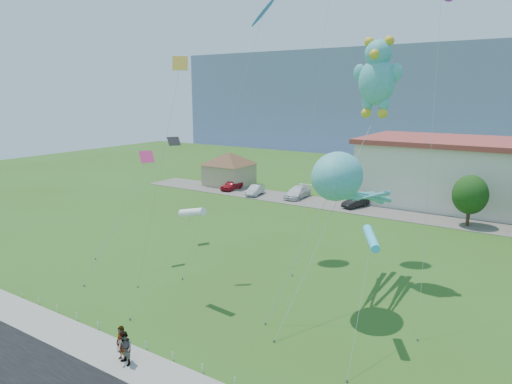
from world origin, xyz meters
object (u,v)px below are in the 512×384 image
pedestrian_right (125,349)px  teddy_bear_kite (377,75)px  pedestrian_left (121,343)px  parked_car_red (232,185)px  parked_car_silver (255,190)px  parked_car_white (298,192)px  pavilion (229,166)px  octopus_kite (345,185)px  parked_car_black (356,202)px

pedestrian_right → teddy_bear_kite: teddy_bear_kite is taller
pedestrian_left → pedestrian_right: 0.54m
parked_car_red → parked_car_silver: bearing=-13.0°
parked_car_red → parked_car_silver: (4.73, -1.04, -0.03)m
parked_car_white → pavilion: bearing=169.5°
pavilion → pedestrian_right: bearing=-60.4°
pedestrian_right → parked_car_white: 40.29m
parked_car_white → parked_car_silver: bearing=-165.3°
parked_car_red → octopus_kite: (27.35, -25.40, 7.28)m
pedestrian_right → pedestrian_left: bearing=169.2°
pavilion → pedestrian_right: (23.34, -41.01, -2.01)m
parked_car_silver → parked_car_black: parked_car_silver is taller
parked_car_white → parked_car_red: bearing=-178.0°
parked_car_black → teddy_bear_kite: bearing=-48.7°
teddy_bear_kite → parked_car_silver: bearing=139.7°
pedestrian_left → parked_car_silver: pedestrian_left is taller
parked_car_white → teddy_bear_kite: (16.88, -20.74, 14.15)m
parked_car_black → octopus_kite: 27.65m
pedestrian_left → pavilion: bearing=123.3°
parked_car_red → parked_car_silver: size_ratio=1.01×
pedestrian_right → parked_car_black: 38.23m
octopus_kite → teddy_bear_kite: bearing=90.5°
pedestrian_left → pedestrian_right: pedestrian_left is taller
pavilion → parked_car_silver: (7.10, -3.73, -2.30)m
parked_car_red → pavilion: bearing=130.9°
pedestrian_right → parked_car_red: size_ratio=0.45×
parked_car_silver → parked_car_black: size_ratio=1.04×
pedestrian_left → parked_car_white: 39.96m
parked_car_silver → parked_car_white: bearing=5.0°
parked_car_black → parked_car_red: bearing=-162.1°
pavilion → teddy_bear_kite: 39.32m
octopus_kite → teddy_bear_kite: (-0.05, 5.23, 6.93)m
pedestrian_left → teddy_bear_kite: size_ratio=0.11×
parked_car_black → teddy_bear_kite: (8.50, -20.03, 14.27)m
pedestrian_right → octopus_kite: 16.04m
pedestrian_left → teddy_bear_kite: 23.71m
pavilion → parked_car_red: (2.38, -2.69, -2.27)m
pavilion → parked_car_black: (21.19, -2.84, -2.32)m
pedestrian_left → teddy_bear_kite: (6.84, 17.94, 13.92)m
pedestrian_left → octopus_kite: bearing=65.6°
pedestrian_left → parked_car_red: size_ratio=0.46×
pedestrian_right → parked_car_white: (-10.53, 38.89, -0.20)m
parked_car_silver → teddy_bear_kite: bearing=-51.1°
parked_car_red → octopus_kite: bearing=-43.4°
pavilion → pedestrian_right: 47.23m
pavilion → teddy_bear_kite: size_ratio=0.52×
octopus_kite → parked_car_red: bearing=137.1°
pedestrian_left → octopus_kite: 16.06m
pavilion → parked_car_silver: pavilion is taller
pedestrian_left → parked_car_red: (-20.47, 38.11, -0.29)m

